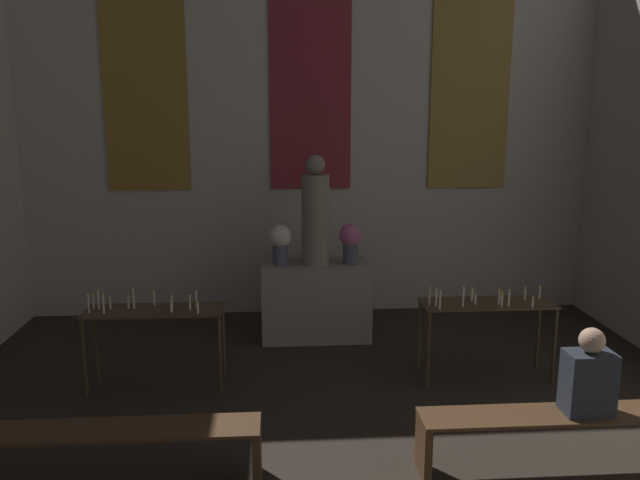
# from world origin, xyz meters

# --- Properties ---
(wall_back) EXTENTS (7.77, 0.16, 5.36)m
(wall_back) POSITION_xyz_m (0.00, 10.37, 2.71)
(wall_back) COLOR beige
(wall_back) RESTS_ON ground_plane
(altar) EXTENTS (1.31, 0.75, 0.91)m
(altar) POSITION_xyz_m (0.00, 9.34, 0.45)
(altar) COLOR gray
(altar) RESTS_ON ground_plane
(statue) EXTENTS (0.33, 0.33, 1.32)m
(statue) POSITION_xyz_m (0.00, 9.34, 1.52)
(statue) COLOR gray
(statue) RESTS_ON altar
(flower_vase_left) EXTENTS (0.28, 0.28, 0.49)m
(flower_vase_left) POSITION_xyz_m (-0.42, 9.34, 1.19)
(flower_vase_left) COLOR #4C5666
(flower_vase_left) RESTS_ON altar
(flower_vase_right) EXTENTS (0.28, 0.28, 0.49)m
(flower_vase_right) POSITION_xyz_m (0.42, 9.34, 1.19)
(flower_vase_right) COLOR #4C5666
(flower_vase_right) RESTS_ON altar
(candle_rack_left) EXTENTS (1.36, 0.45, 1.01)m
(candle_rack_left) POSITION_xyz_m (-1.69, 7.99, 0.71)
(candle_rack_left) COLOR #473823
(candle_rack_left) RESTS_ON ground_plane
(candle_rack_right) EXTENTS (1.36, 0.45, 1.01)m
(candle_rack_right) POSITION_xyz_m (1.68, 7.99, 0.71)
(candle_rack_right) COLOR #473823
(candle_rack_right) RESTS_ON ground_plane
(pew_back_left) EXTENTS (2.40, 0.36, 0.47)m
(pew_back_left) POSITION_xyz_m (-1.80, 6.26, 0.35)
(pew_back_left) COLOR #4C331E
(pew_back_left) RESTS_ON ground_plane
(pew_back_right) EXTENTS (2.40, 0.36, 0.47)m
(pew_back_right) POSITION_xyz_m (1.80, 6.26, 0.35)
(pew_back_right) COLOR #4C331E
(pew_back_right) RESTS_ON ground_plane
(person_seated) EXTENTS (0.36, 0.24, 0.68)m
(person_seated) POSITION_xyz_m (1.88, 6.26, 0.76)
(person_seated) COLOR #282D38
(person_seated) RESTS_ON pew_back_right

